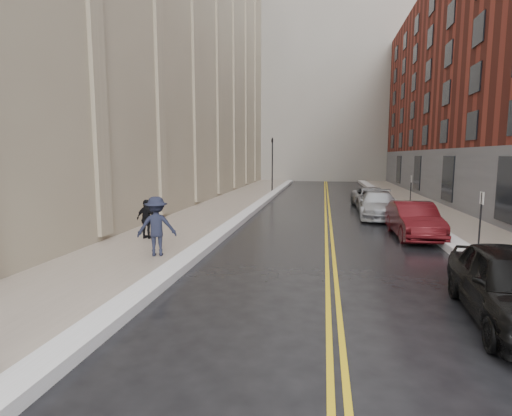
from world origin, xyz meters
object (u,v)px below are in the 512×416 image
(car_silver_near, at_px, (378,205))
(pedestrian_b, at_px, (157,226))
(car_silver_far, at_px, (372,198))
(pedestrian_c, at_px, (147,219))
(car_maroon, at_px, (414,220))

(car_silver_near, bearing_deg, pedestrian_b, -125.17)
(car_silver_far, relative_size, pedestrian_c, 3.10)
(pedestrian_c, bearing_deg, car_silver_far, -117.00)
(car_maroon, bearing_deg, car_silver_near, 96.43)
(car_silver_far, bearing_deg, car_silver_near, -95.32)
(car_silver_far, distance_m, pedestrian_b, 17.69)
(car_maroon, xyz_separation_m, car_silver_near, (-0.78, 5.49, -0.02))
(car_silver_near, bearing_deg, car_silver_far, 91.56)
(car_maroon, height_order, pedestrian_c, pedestrian_c)
(car_silver_near, distance_m, pedestrian_b, 13.88)
(pedestrian_c, bearing_deg, car_maroon, -153.73)
(car_maroon, height_order, car_silver_far, car_maroon)
(pedestrian_b, bearing_deg, car_silver_far, -139.13)
(car_silver_far, bearing_deg, car_maroon, -89.85)
(pedestrian_b, bearing_deg, car_maroon, -169.68)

